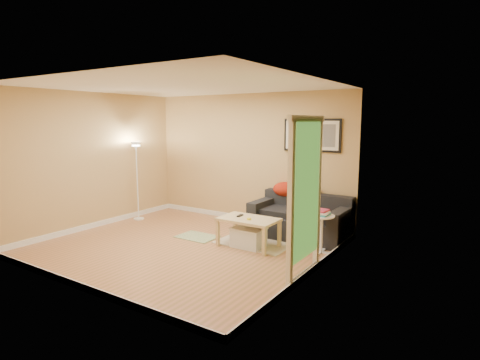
{
  "coord_description": "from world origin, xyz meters",
  "views": [
    {
      "loc": [
        4.19,
        -4.74,
        2.06
      ],
      "look_at": [
        0.55,
        0.85,
        1.05
      ],
      "focal_mm": 29.31,
      "sensor_mm": 36.0,
      "label": 1
    }
  ],
  "objects_px": {
    "storage_bin": "(249,237)",
    "book_stack": "(322,212)",
    "coffee_table": "(248,232)",
    "floor_lamp": "(137,183)",
    "side_table": "(321,234)",
    "sofa": "(300,216)"
  },
  "relations": [
    {
      "from": "sofa",
      "to": "side_table",
      "type": "xyz_separation_m",
      "value": [
        0.64,
        -0.6,
        -0.07
      ]
    },
    {
      "from": "sofa",
      "to": "book_stack",
      "type": "bearing_deg",
      "value": -42.83
    },
    {
      "from": "side_table",
      "to": "floor_lamp",
      "type": "xyz_separation_m",
      "value": [
        -4.02,
        -0.09,
        0.47
      ]
    },
    {
      "from": "sofa",
      "to": "storage_bin",
      "type": "xyz_separation_m",
      "value": [
        -0.47,
        -0.98,
        -0.21
      ]
    },
    {
      "from": "sofa",
      "to": "coffee_table",
      "type": "distance_m",
      "value": 1.08
    },
    {
      "from": "sofa",
      "to": "storage_bin",
      "type": "bearing_deg",
      "value": -115.67
    },
    {
      "from": "storage_bin",
      "to": "side_table",
      "type": "height_order",
      "value": "side_table"
    },
    {
      "from": "storage_bin",
      "to": "side_table",
      "type": "xyz_separation_m",
      "value": [
        1.11,
        0.38,
        0.14
      ]
    },
    {
      "from": "coffee_table",
      "to": "book_stack",
      "type": "bearing_deg",
      "value": 0.0
    },
    {
      "from": "storage_bin",
      "to": "book_stack",
      "type": "distance_m",
      "value": 1.27
    },
    {
      "from": "coffee_table",
      "to": "book_stack",
      "type": "relative_size",
      "value": 3.58
    },
    {
      "from": "coffee_table",
      "to": "floor_lamp",
      "type": "relative_size",
      "value": 0.58
    },
    {
      "from": "book_stack",
      "to": "side_table",
      "type": "bearing_deg",
      "value": -42.15
    },
    {
      "from": "coffee_table",
      "to": "storage_bin",
      "type": "relative_size",
      "value": 1.81
    },
    {
      "from": "coffee_table",
      "to": "side_table",
      "type": "distance_m",
      "value": 1.18
    },
    {
      "from": "floor_lamp",
      "to": "side_table",
      "type": "bearing_deg",
      "value": 1.3
    },
    {
      "from": "side_table",
      "to": "book_stack",
      "type": "distance_m",
      "value": 0.35
    },
    {
      "from": "book_stack",
      "to": "storage_bin",
      "type": "bearing_deg",
      "value": -140.58
    },
    {
      "from": "storage_bin",
      "to": "book_stack",
      "type": "bearing_deg",
      "value": 19.35
    },
    {
      "from": "sofa",
      "to": "book_stack",
      "type": "relative_size",
      "value": 6.37
    },
    {
      "from": "coffee_table",
      "to": "floor_lamp",
      "type": "height_order",
      "value": "floor_lamp"
    },
    {
      "from": "side_table",
      "to": "sofa",
      "type": "bearing_deg",
      "value": 136.94
    }
  ]
}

